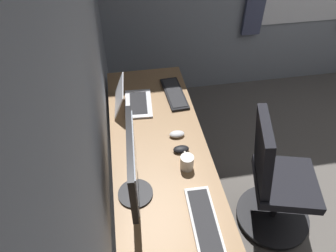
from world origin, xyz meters
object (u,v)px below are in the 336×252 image
object	(u,v)px
keyboard_main	(174,93)
coffee_mug	(187,162)
mouse_spare	(177,134)
mouse_main	(181,149)
office_chair	(275,182)
keyboard_spare	(204,220)
monitor_primary	(133,165)
laptop_leftmost	(131,100)
drawer_pedestal	(150,144)

from	to	relation	value
keyboard_main	coffee_mug	world-z (taller)	coffee_mug
mouse_spare	mouse_main	bearing A→B (deg)	-179.92
mouse_spare	office_chair	xyz separation A→B (m)	(-0.30, -0.65, -0.29)
keyboard_main	keyboard_spare	distance (m)	1.13
monitor_primary	laptop_leftmost	world-z (taller)	monitor_primary
mouse_spare	coffee_mug	world-z (taller)	coffee_mug
mouse_main	office_chair	bearing A→B (deg)	-103.53
laptop_leftmost	office_chair	size ratio (longest dim) A/B	0.37
drawer_pedestal	monitor_primary	distance (m)	1.00
drawer_pedestal	keyboard_main	world-z (taller)	keyboard_main
laptop_leftmost	coffee_mug	distance (m)	0.73
keyboard_spare	mouse_main	xyz separation A→B (m)	(0.52, 0.02, 0.01)
monitor_primary	mouse_spare	bearing A→B (deg)	-36.89
laptop_leftmost	office_chair	xyz separation A→B (m)	(-0.69, -0.93, -0.32)
laptop_leftmost	keyboard_main	distance (m)	0.36
drawer_pedestal	office_chair	world-z (taller)	office_chair
keyboard_spare	office_chair	distance (m)	0.78
keyboard_spare	coffee_mug	distance (m)	0.38
mouse_spare	drawer_pedestal	bearing A→B (deg)	26.43
drawer_pedestal	mouse_main	size ratio (longest dim) A/B	6.68
mouse_main	office_chair	distance (m)	0.73
monitor_primary	keyboard_spare	world-z (taller)	monitor_primary
laptop_leftmost	office_chair	distance (m)	1.20
mouse_main	monitor_primary	bearing A→B (deg)	131.61
mouse_spare	monitor_primary	bearing A→B (deg)	143.11
monitor_primary	mouse_spare	size ratio (longest dim) A/B	4.96
mouse_main	coffee_mug	size ratio (longest dim) A/B	0.85
monitor_primary	keyboard_main	bearing A→B (deg)	-23.60
laptop_leftmost	mouse_spare	world-z (taller)	laptop_leftmost
mouse_spare	keyboard_main	bearing A→B (deg)	-8.46
mouse_spare	laptop_leftmost	bearing A→B (deg)	35.53
drawer_pedestal	keyboard_spare	xyz separation A→B (m)	(-0.99, -0.18, 0.39)
keyboard_spare	drawer_pedestal	bearing A→B (deg)	10.31
drawer_pedestal	coffee_mug	size ratio (longest dim) A/B	5.66
coffee_mug	mouse_main	bearing A→B (deg)	2.88
keyboard_spare	mouse_spare	size ratio (longest dim) A/B	4.08
office_chair	keyboard_spare	bearing A→B (deg)	120.20
keyboard_spare	coffee_mug	size ratio (longest dim) A/B	3.45
keyboard_main	coffee_mug	xyz separation A→B (m)	(-0.75, 0.06, 0.04)
laptop_leftmost	mouse_main	world-z (taller)	laptop_leftmost
laptop_leftmost	office_chair	world-z (taller)	office_chair
coffee_mug	monitor_primary	bearing A→B (deg)	114.12
laptop_leftmost	mouse_main	bearing A→B (deg)	-152.34
drawer_pedestal	mouse_main	bearing A→B (deg)	-160.95
drawer_pedestal	monitor_primary	bearing A→B (deg)	167.91
coffee_mug	office_chair	bearing A→B (deg)	-91.54
office_chair	laptop_leftmost	bearing A→B (deg)	53.34
laptop_leftmost	mouse_spare	bearing A→B (deg)	-144.47
mouse_main	coffee_mug	xyz separation A→B (m)	(-0.14, -0.01, 0.03)
keyboard_spare	coffee_mug	world-z (taller)	coffee_mug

